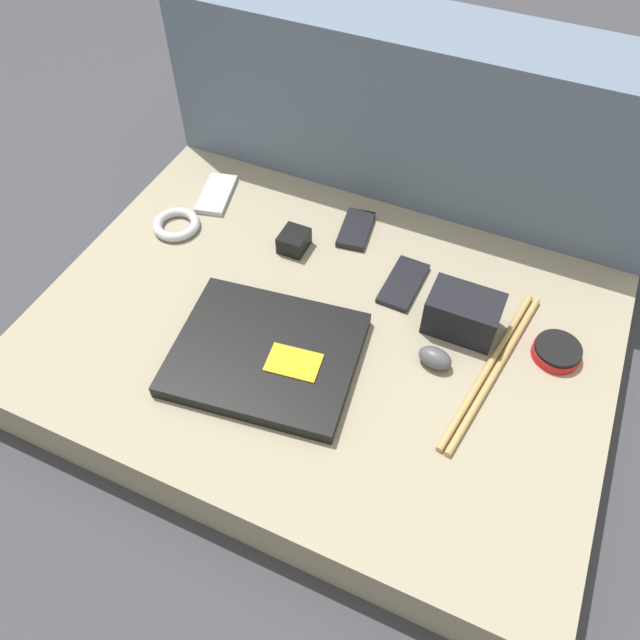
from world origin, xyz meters
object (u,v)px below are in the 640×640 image
at_px(speaker_puck, 557,351).
at_px(camera_pouch, 463,314).
at_px(phone_small, 403,283).
at_px(charger_brick, 294,241).
at_px(phone_black, 217,194).
at_px(phone_silver, 356,229).
at_px(computer_mouse, 435,358).
at_px(laptop, 266,354).

relative_size(speaker_puck, camera_pouch, 0.66).
xyz_separation_m(phone_small, charger_brick, (-0.24, 0.01, 0.01)).
height_order(phone_black, charger_brick, charger_brick).
bearing_deg(speaker_puck, phone_silver, 161.24).
relative_size(phone_small, camera_pouch, 1.03).
distance_m(phone_small, charger_brick, 0.24).
height_order(computer_mouse, charger_brick, charger_brick).
bearing_deg(speaker_puck, laptop, -155.00).
xyz_separation_m(laptop, speaker_puck, (0.46, 0.21, -0.00)).
height_order(phone_silver, camera_pouch, camera_pouch).
distance_m(phone_black, phone_small, 0.47).
distance_m(phone_silver, camera_pouch, 0.31).
xyz_separation_m(laptop, phone_silver, (0.02, 0.36, -0.01)).
bearing_deg(computer_mouse, speaker_puck, 37.13).
height_order(speaker_puck, charger_brick, charger_brick).
bearing_deg(laptop, phone_small, 50.85).
bearing_deg(camera_pouch, computer_mouse, -100.42).
bearing_deg(phone_small, camera_pouch, -21.52).
bearing_deg(speaker_puck, phone_small, 170.93).
bearing_deg(charger_brick, camera_pouch, -9.69).
relative_size(phone_silver, phone_black, 0.85).
bearing_deg(camera_pouch, laptop, -144.39).
xyz_separation_m(phone_silver, phone_black, (-0.32, -0.02, -0.00)).
xyz_separation_m(computer_mouse, charger_brick, (-0.35, 0.16, 0.00)).
xyz_separation_m(camera_pouch, charger_brick, (-0.36, 0.06, -0.02)).
xyz_separation_m(speaker_puck, phone_small, (-0.30, 0.05, -0.01)).
distance_m(computer_mouse, charger_brick, 0.38).
bearing_deg(phone_small, laptop, -119.53).
distance_m(phone_silver, charger_brick, 0.14).
bearing_deg(speaker_puck, phone_black, 170.36).
bearing_deg(laptop, phone_silver, 79.12).
relative_size(speaker_puck, charger_brick, 1.41).
bearing_deg(computer_mouse, phone_small, 134.04).
relative_size(speaker_puck, phone_silver, 0.71).
xyz_separation_m(phone_black, charger_brick, (0.22, -0.07, 0.01)).
xyz_separation_m(phone_silver, charger_brick, (-0.10, -0.09, 0.01)).
xyz_separation_m(speaker_puck, camera_pouch, (-0.17, -0.01, 0.03)).
distance_m(phone_silver, phone_black, 0.32).
height_order(laptop, phone_silver, laptop).
bearing_deg(camera_pouch, charger_brick, 170.31).
xyz_separation_m(laptop, charger_brick, (-0.08, 0.27, 0.01)).
xyz_separation_m(phone_black, camera_pouch, (0.59, -0.14, 0.03)).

